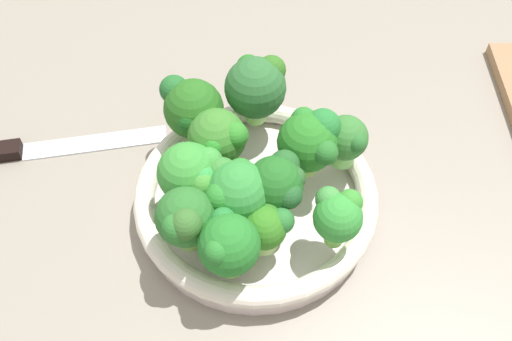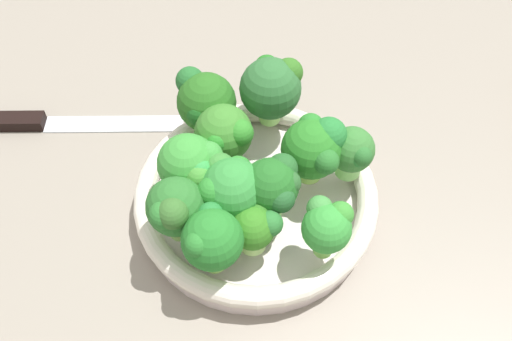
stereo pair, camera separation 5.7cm
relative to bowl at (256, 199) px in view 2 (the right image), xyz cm
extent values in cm
cube|color=gray|center=(-0.73, 0.73, -3.29)|extent=(130.00, 130.00, 2.50)
cylinder|color=silver|center=(0.00, 0.00, -1.14)|extent=(24.87, 24.87, 1.80)
torus|color=silver|center=(0.00, 0.00, 0.86)|extent=(25.91, 25.91, 2.20)
cylinder|color=#9CC96B|center=(5.05, 4.51, 2.79)|extent=(2.66, 2.66, 1.66)
sphere|color=#31771F|center=(5.05, 4.51, 5.02)|extent=(4.29, 4.29, 4.29)
sphere|color=#2C6C1F|center=(3.74, 4.02, 5.80)|extent=(2.04, 2.04, 2.04)
sphere|color=#296F2F|center=(3.81, 5.56, 5.53)|extent=(2.51, 2.51, 2.51)
cylinder|color=#90D06C|center=(4.77, -4.75, 3.04)|extent=(2.16, 2.16, 2.17)
sphere|color=green|center=(4.77, -4.75, 6.12)|extent=(6.14, 6.14, 6.14)
sphere|color=#3A9039|center=(3.07, -3.53, 6.97)|extent=(2.95, 2.95, 2.95)
sphere|color=green|center=(4.94, -2.76, 6.91)|extent=(2.83, 2.83, 2.83)
sphere|color=#3F8B32|center=(5.36, -2.38, 6.78)|extent=(2.85, 2.85, 2.85)
cylinder|color=#9FDA70|center=(-8.08, -5.77, 3.27)|extent=(2.43, 2.43, 2.62)
sphere|color=#2D6631|center=(-8.08, -5.77, 6.79)|extent=(6.79, 6.79, 6.79)
sphere|color=#216D1F|center=(-9.47, -7.66, 7.76)|extent=(2.76, 2.76, 2.76)
sphere|color=#306B20|center=(-10.21, -5.13, 8.14)|extent=(3.18, 3.18, 3.18)
cylinder|color=#86BD5A|center=(9.02, -1.55, 3.28)|extent=(2.25, 2.25, 2.64)
sphere|color=#2A6B2A|center=(9.02, -1.55, 6.45)|extent=(5.67, 5.67, 5.67)
sphere|color=#34672A|center=(10.23, -0.31, 7.95)|extent=(2.95, 2.95, 2.95)
sphere|color=#2B742C|center=(10.79, -0.94, 7.64)|extent=(2.71, 2.71, 2.71)
cylinder|color=#86BA50|center=(-0.68, -5.47, 2.83)|extent=(2.16, 2.16, 1.74)
sphere|color=#3A7C2B|center=(-0.68, -5.47, 5.70)|extent=(6.14, 6.14, 6.14)
sphere|color=#2A8227|center=(0.89, -4.56, 6.56)|extent=(2.54, 2.54, 2.54)
sphere|color=#2E8027|center=(-1.24, -3.53, 6.87)|extent=(2.89, 2.89, 2.89)
cylinder|color=#82CD69|center=(-8.39, 5.42, 3.02)|extent=(2.72, 2.72, 2.12)
sphere|color=#357531|center=(-8.39, 5.42, 5.64)|extent=(4.80, 4.80, 4.80)
sphere|color=#26712E|center=(-7.71, 6.68, 6.12)|extent=(2.16, 2.16, 2.16)
sphere|color=#28672A|center=(-7.83, 6.96, 6.44)|extent=(2.19, 2.19, 2.19)
sphere|color=#316D27|center=(-7.70, 3.78, 6.88)|extent=(2.27, 2.27, 2.27)
cylinder|color=#8EBC57|center=(3.92, 0.34, 3.10)|extent=(2.74, 2.74, 2.28)
sphere|color=#328839|center=(3.92, 0.34, 6.26)|extent=(6.22, 6.22, 6.22)
sphere|color=#297F2B|center=(5.86, 0.05, 7.22)|extent=(2.87, 2.87, 2.87)
sphere|color=#377E33|center=(3.26, -1.76, 6.64)|extent=(3.26, 3.26, 3.26)
sphere|color=#2E832D|center=(2.13, -0.33, 6.71)|extent=(2.83, 2.83, 2.83)
cylinder|color=#85B750|center=(9.01, 3.40, 3.20)|extent=(2.27, 2.27, 2.48)
sphere|color=#247628|center=(9.01, 3.40, 6.30)|extent=(5.71, 5.71, 5.71)
sphere|color=#27762A|center=(10.66, 3.44, 7.59)|extent=(2.41, 2.41, 2.41)
sphere|color=#247631|center=(7.62, 1.73, 6.98)|extent=(2.47, 2.47, 2.47)
cylinder|color=#90CF6A|center=(-2.35, -9.83, 2.89)|extent=(1.85, 1.85, 1.86)
sphere|color=#26631D|center=(-2.35, -9.83, 5.94)|extent=(6.51, 6.51, 6.51)
sphere|color=#226329|center=(-2.46, -12.47, 7.23)|extent=(3.19, 3.19, 3.19)
sphere|color=#1C5D1E|center=(-0.49, -9.04, 6.27)|extent=(3.21, 3.21, 3.21)
cylinder|color=#84CF5A|center=(0.79, 9.80, 3.21)|extent=(1.86, 1.86, 2.50)
sphere|color=green|center=(0.79, 9.80, 5.98)|extent=(4.67, 4.67, 4.67)
sphere|color=#3E8C3E|center=(0.04, 8.25, 6.82)|extent=(2.49, 2.49, 2.49)
sphere|color=#388D31|center=(-1.03, 10.05, 6.94)|extent=(2.48, 2.48, 2.48)
cylinder|color=#88B74D|center=(-5.20, 2.73, 3.05)|extent=(2.74, 2.74, 2.18)
sphere|color=#287723|center=(-5.20, 2.73, 6.17)|extent=(6.25, 6.25, 6.25)
sphere|color=#287929|center=(-6.46, 1.38, 7.55)|extent=(2.70, 2.70, 2.70)
sphere|color=#276C28|center=(-4.37, 5.24, 7.12)|extent=(2.61, 2.61, 2.61)
sphere|color=#257832|center=(-6.85, 3.42, 7.51)|extent=(3.73, 3.73, 3.73)
cylinder|color=#8BC264|center=(1.14, 3.03, 3.25)|extent=(2.61, 2.61, 2.58)
sphere|color=#216322|center=(1.14, 3.03, 6.34)|extent=(5.55, 5.55, 5.55)
sphere|color=#295A29|center=(-0.06, 4.33, 6.96)|extent=(2.37, 2.37, 2.37)
sphere|color=#235B26|center=(-0.59, 2.83, 7.16)|extent=(3.05, 3.05, 3.05)
sphere|color=#225929|center=(1.63, 4.84, 6.62)|extent=(2.77, 2.77, 2.77)
cube|color=silver|center=(3.38, -21.26, -1.84)|extent=(13.88, 13.84, 0.40)
cube|color=black|center=(12.81, -30.65, -1.29)|extent=(8.36, 8.33, 1.50)
camera|label=1|loc=(28.19, 19.82, 50.03)|focal=39.65mm
camera|label=2|loc=(24.56, 24.17, 50.03)|focal=39.65mm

